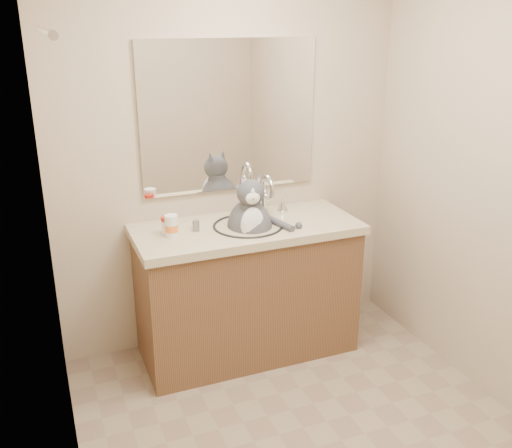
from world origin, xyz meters
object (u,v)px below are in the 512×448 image
Objects in this scene: pill_bottle_redcap at (167,225)px; pill_bottle_orange at (171,226)px; cat at (250,225)px; grey_canister at (196,226)px.

pill_bottle_redcap is 0.05m from pill_bottle_orange.
cat is 0.32m from grey_canister.
grey_canister is at bearing 13.22° from pill_bottle_orange.
pill_bottle_orange is at bearing -170.58° from cat.
pill_bottle_redcap is 0.84× the size of pill_bottle_orange.
pill_bottle_orange is 0.16m from grey_canister.
cat is 8.43× the size of grey_canister.
pill_bottle_redcap is at bearing 177.20° from grey_canister.
pill_bottle_orange is (-0.47, 0.01, 0.05)m from cat.
pill_bottle_orange reaches higher than grey_canister.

